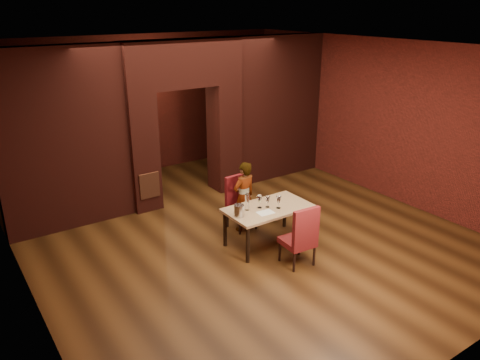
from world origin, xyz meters
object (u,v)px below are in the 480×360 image
at_px(person_seated, 244,196).
at_px(potted_plant, 272,209).
at_px(chair_near, 298,234).
at_px(wine_glass_c, 279,202).
at_px(dining_table, 268,225).
at_px(water_bottle, 247,202).
at_px(wine_glass_a, 260,202).
at_px(wine_glass_b, 268,202).
at_px(chair_far, 242,203).
at_px(wine_bucket, 239,211).

bearing_deg(person_seated, potted_plant, 177.95).
distance_m(chair_near, wine_glass_c, 0.72).
bearing_deg(wine_glass_c, potted_plant, 57.58).
bearing_deg(wine_glass_c, dining_table, 133.23).
relative_size(water_bottle, potted_plant, 0.70).
distance_m(wine_glass_a, wine_glass_b, 0.14).
bearing_deg(wine_glass_b, person_seated, 92.23).
distance_m(chair_far, wine_glass_c, 0.91).
xyz_separation_m(chair_near, wine_bucket, (-0.58, 0.75, 0.27)).
xyz_separation_m(chair_far, person_seated, (-0.00, -0.07, 0.16)).
bearing_deg(chair_far, wine_glass_a, -101.44).
relative_size(chair_near, water_bottle, 3.40).
relative_size(wine_glass_c, wine_bucket, 1.08).
relative_size(wine_bucket, water_bottle, 0.67).
relative_size(wine_glass_c, water_bottle, 0.72).
distance_m(person_seated, potted_plant, 0.81).
relative_size(wine_glass_b, water_bottle, 0.65).
bearing_deg(chair_far, wine_bucket, -130.03).
distance_m(chair_far, potted_plant, 0.73).
relative_size(wine_glass_b, potted_plant, 0.45).
xyz_separation_m(chair_near, person_seated, (-0.01, 1.43, 0.14)).
relative_size(wine_glass_a, wine_glass_c, 1.03).
distance_m(wine_glass_a, potted_plant, 1.17).
relative_size(person_seated, wine_glass_b, 6.69).
xyz_separation_m(dining_table, chair_far, (-0.03, 0.72, 0.15)).
bearing_deg(chair_far, potted_plant, -3.36).
bearing_deg(chair_near, person_seated, -85.45).
relative_size(chair_near, wine_glass_a, 4.56).
bearing_deg(chair_near, wine_bucket, -48.42).
xyz_separation_m(wine_glass_a, wine_bucket, (-0.47, -0.08, -0.01)).
bearing_deg(chair_near, wine_glass_b, -86.97).
distance_m(person_seated, wine_glass_b, 0.66).
bearing_deg(chair_near, chair_far, -85.54).
bearing_deg(wine_glass_a, chair_far, 81.24).
distance_m(dining_table, person_seated, 0.72).
xyz_separation_m(chair_far, chair_near, (0.01, -1.50, 0.02)).
bearing_deg(wine_glass_c, wine_glass_a, 143.28).
bearing_deg(water_bottle, wine_glass_b, -15.52).
distance_m(person_seated, wine_glass_c, 0.81).
relative_size(person_seated, wine_glass_a, 5.80).
bearing_deg(wine_bucket, dining_table, 2.26).
xyz_separation_m(person_seated, potted_plant, (0.68, 0.06, -0.43)).
distance_m(person_seated, wine_bucket, 0.89).
bearing_deg(chair_near, dining_table, -87.37).
relative_size(person_seated, water_bottle, 4.33).
bearing_deg(wine_bucket, wine_glass_c, -8.11).
height_order(chair_near, potted_plant, chair_near).
bearing_deg(wine_glass_b, chair_far, 91.88).
bearing_deg(water_bottle, person_seated, 59.72).
relative_size(wine_bucket, potted_plant, 0.47).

